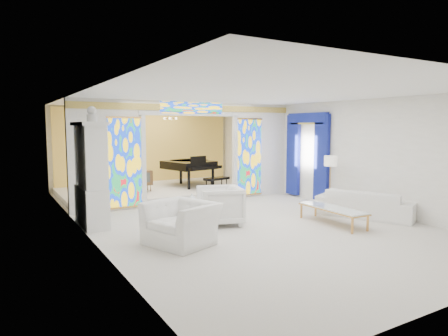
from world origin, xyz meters
TOP-DOWN VIEW (x-y plane):
  - floor at (0.00, 0.00)m, footprint 12.00×12.00m
  - ceiling at (0.00, 0.00)m, footprint 7.00×12.00m
  - wall_back at (0.00, 6.00)m, footprint 7.00×0.02m
  - wall_left at (-3.50, 0.00)m, footprint 0.02×12.00m
  - wall_right at (3.50, 0.00)m, footprint 0.02×12.00m
  - partition_wall at (0.00, 2.00)m, footprint 7.00×0.22m
  - stained_glass_left at (-2.03, 1.89)m, footprint 0.90×0.04m
  - stained_glass_right at (2.03, 1.89)m, footprint 0.90×0.04m
  - stained_glass_transom at (0.00, 1.89)m, footprint 2.00×0.04m
  - alcove_platform at (0.00, 4.10)m, footprint 6.80×3.80m
  - gold_curtain_back at (0.00, 5.88)m, footprint 6.70×0.10m
  - chandelier at (0.20, 4.00)m, footprint 0.48×0.48m
  - blue_drapes at (3.40, 0.70)m, footprint 0.14×1.85m
  - china_cabinet at (-3.22, 0.60)m, footprint 0.56×1.46m
  - armchair_left at (-2.04, -1.79)m, footprint 1.47×1.56m
  - armchair_right at (-0.62, -0.82)m, footprint 1.23×1.21m
  - sofa at (2.95, -2.00)m, footprint 1.82×2.52m
  - side_table at (-1.50, -1.14)m, footprint 0.65×0.65m
  - vase at (-1.50, -1.14)m, footprint 0.22×0.22m
  - coffee_table at (1.65, -2.14)m, footprint 0.63×1.82m
  - floor_lamp at (3.01, -0.70)m, footprint 0.40×0.40m
  - grand_piano at (0.98, 4.13)m, footprint 1.92×2.95m
  - tv_console at (-0.96, 3.64)m, footprint 0.58×0.41m

SIDE VIEW (x-z plane):
  - floor at x=0.00m, z-range 0.00..0.00m
  - alcove_platform at x=0.00m, z-range 0.00..0.18m
  - sofa at x=2.95m, z-range 0.00..0.69m
  - coffee_table at x=1.65m, z-range 0.17..0.57m
  - armchair_left at x=-2.04m, z-range 0.00..0.82m
  - side_table at x=-1.50m, z-range 0.10..0.77m
  - armchair_right at x=-0.62m, z-range 0.00..0.90m
  - tv_console at x=-0.96m, z-range 0.28..0.96m
  - vase at x=-1.50m, z-range 0.67..0.85m
  - grand_piano at x=0.98m, z-range 0.37..1.45m
  - china_cabinet at x=-3.22m, z-range -0.19..2.53m
  - floor_lamp at x=3.01m, z-range 0.52..1.98m
  - stained_glass_left at x=-2.03m, z-range 0.10..2.50m
  - stained_glass_right at x=2.03m, z-range 0.10..2.50m
  - wall_back at x=0.00m, z-range 0.00..3.00m
  - wall_left at x=-3.50m, z-range 0.00..3.00m
  - wall_right at x=3.50m, z-range 0.00..3.00m
  - gold_curtain_back at x=0.00m, z-range 0.05..2.95m
  - blue_drapes at x=3.40m, z-range 0.25..2.90m
  - partition_wall at x=0.00m, z-range 0.15..3.15m
  - chandelier at x=0.20m, z-range 2.40..2.70m
  - stained_glass_transom at x=0.00m, z-range 2.65..2.99m
  - ceiling at x=0.00m, z-range 2.99..3.01m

